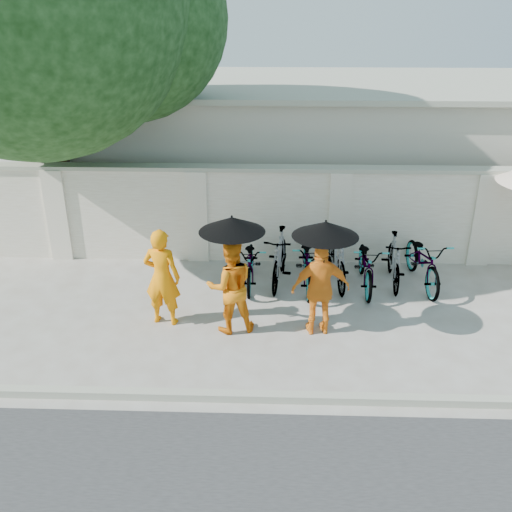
{
  "coord_description": "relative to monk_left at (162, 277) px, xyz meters",
  "views": [
    {
      "loc": [
        0.64,
        -8.26,
        5.2
      ],
      "look_at": [
        0.33,
        0.87,
        1.1
      ],
      "focal_mm": 40.0,
      "sensor_mm": 36.0,
      "label": 1
    }
  ],
  "objects": [
    {
      "name": "bike_0",
      "position": [
        1.45,
        1.53,
        -0.42
      ],
      "size": [
        0.63,
        1.76,
        0.92
      ],
      "primitive_type": "imported",
      "rotation": [
        0.0,
        0.0,
        0.01
      ],
      "color": "#9EA0B2",
      "rests_on": "ground"
    },
    {
      "name": "ground",
      "position": [
        1.27,
        -0.42,
        -0.88
      ],
      "size": [
        80.0,
        80.0,
        0.0
      ],
      "primitive_type": "plane",
      "color": "#ACAAA1"
    },
    {
      "name": "monk_right",
      "position": [
        2.69,
        -0.24,
        -0.05
      ],
      "size": [
        1.02,
        0.52,
        1.67
      ],
      "primitive_type": "imported",
      "rotation": [
        0.0,
        0.0,
        3.26
      ],
      "color": "orange",
      "rests_on": "ground"
    },
    {
      "name": "parasol_center",
      "position": [
        1.24,
        -0.29,
        1.1
      ],
      "size": [
        1.07,
        1.07,
        1.15
      ],
      "color": "black",
      "rests_on": "ground"
    },
    {
      "name": "kerb",
      "position": [
        1.27,
        -2.12,
        -0.82
      ],
      "size": [
        40.0,
        0.16,
        0.12
      ],
      "primitive_type": "cube",
      "color": "#A0A18C",
      "rests_on": "ground"
    },
    {
      "name": "shade_tree",
      "position": [
        -2.4,
        2.56,
        4.22
      ],
      "size": [
        6.7,
        6.2,
        8.2
      ],
      "color": "brown",
      "rests_on": "ground"
    },
    {
      "name": "compound_wall",
      "position": [
        2.27,
        2.78,
        0.12
      ],
      "size": [
        20.0,
        0.3,
        2.0
      ],
      "primitive_type": "cube",
      "color": "white",
      "rests_on": "ground"
    },
    {
      "name": "bike_4",
      "position": [
        3.72,
        1.49,
        -0.39
      ],
      "size": [
        0.7,
        1.88,
        0.98
      ],
      "primitive_type": "imported",
      "rotation": [
        0.0,
        0.0,
        -0.03
      ],
      "color": "#9EA0B2",
      "rests_on": "ground"
    },
    {
      "name": "bike_5",
      "position": [
        4.29,
        1.66,
        -0.38
      ],
      "size": [
        0.59,
        1.7,
        1.0
      ],
      "primitive_type": "imported",
      "rotation": [
        0.0,
        0.0,
        -0.07
      ],
      "color": "#9EA0B2",
      "rests_on": "ground"
    },
    {
      "name": "building_behind",
      "position": [
        3.27,
        6.58,
        0.72
      ],
      "size": [
        14.0,
        6.0,
        3.2
      ],
      "primitive_type": "cube",
      "color": "#B8B39D",
      "rests_on": "ground"
    },
    {
      "name": "monk_center",
      "position": [
        1.19,
        -0.21,
        -0.04
      ],
      "size": [
        0.94,
        0.81,
        1.67
      ],
      "primitive_type": "imported",
      "rotation": [
        0.0,
        0.0,
        3.38
      ],
      "color": "orange",
      "rests_on": "ground"
    },
    {
      "name": "bike_1",
      "position": [
        2.02,
        1.62,
        -0.33
      ],
      "size": [
        0.76,
        1.87,
        1.09
      ],
      "primitive_type": "imported",
      "rotation": [
        0.0,
        0.0,
        -0.14
      ],
      "color": "#9EA0B2",
      "rests_on": "ground"
    },
    {
      "name": "monk_left",
      "position": [
        0.0,
        0.0,
        0.0
      ],
      "size": [
        0.7,
        0.52,
        1.76
      ],
      "primitive_type": "imported",
      "rotation": [
        0.0,
        0.0,
        2.97
      ],
      "color": "orange",
      "rests_on": "ground"
    },
    {
      "name": "parasol_right",
      "position": [
        2.71,
        -0.32,
        1.05
      ],
      "size": [
        1.07,
        1.07,
        1.11
      ],
      "color": "black",
      "rests_on": "ground"
    },
    {
      "name": "bike_3",
      "position": [
        3.15,
        1.64,
        -0.33
      ],
      "size": [
        0.67,
        1.86,
        1.1
      ],
      "primitive_type": "imported",
      "rotation": [
        0.0,
        0.0,
        0.08
      ],
      "color": "#9EA0B2",
      "rests_on": "ground"
    },
    {
      "name": "bike_2",
      "position": [
        2.59,
        1.48,
        -0.37
      ],
      "size": [
        0.68,
        1.93,
        1.01
      ],
      "primitive_type": "imported",
      "rotation": [
        0.0,
        0.0,
        0.0
      ],
      "color": "#9EA0B2",
      "rests_on": "ground"
    },
    {
      "name": "bike_6",
      "position": [
        4.86,
        1.63,
        -0.36
      ],
      "size": [
        0.85,
        2.02,
        1.03
      ],
      "primitive_type": "imported",
      "rotation": [
        0.0,
        0.0,
        0.09
      ],
      "color": "#9EA0B2",
      "rests_on": "ground"
    }
  ]
}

